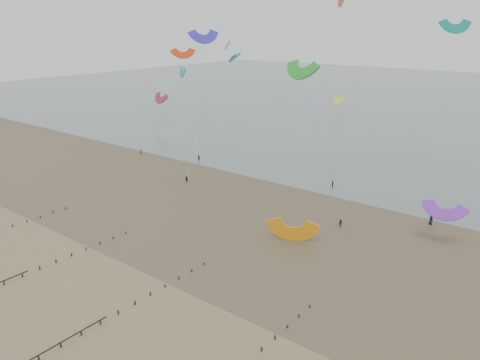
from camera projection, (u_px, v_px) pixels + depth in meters
name	position (u px, v px, depth m)	size (l,w,h in m)	color
ground	(122.00, 291.00, 63.01)	(500.00, 500.00, 0.00)	brown
sea_and_shore	(250.00, 208.00, 91.15)	(500.00, 665.00, 0.03)	#475654
kitesurfer_lead	(141.00, 152.00, 128.41)	(0.55, 0.36, 1.51)	black
kitesurfers	(451.00, 225.00, 81.34)	(128.54, 19.10, 1.79)	black
grounded_kite	(292.00, 240.00, 77.83)	(7.44, 3.90, 5.67)	orange
kites_airborne	(373.00, 76.00, 129.61)	(246.75, 118.49, 42.49)	#0E8776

